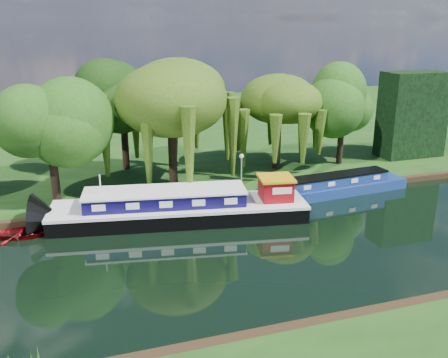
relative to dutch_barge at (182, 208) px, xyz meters
name	(u,v)px	position (x,y,z in m)	size (l,w,h in m)	color
ground	(292,245)	(5.45, -5.92, -0.90)	(120.00, 120.00, 0.00)	black
far_bank	(172,129)	(5.45, 28.08, -0.67)	(120.00, 52.00, 0.45)	#163A10
dutch_barge	(182,208)	(0.00, 0.00, 0.00)	(17.61, 6.76, 3.63)	black
narrowboat	(337,187)	(12.73, 1.36, -0.27)	(12.24, 2.99, 1.77)	navy
red_dinghy	(25,236)	(-10.11, 0.45, -0.90)	(2.42, 3.39, 0.70)	maroon
willow_left	(171,99)	(0.97, 6.97, 6.31)	(7.76, 7.76, 9.30)	black
willow_right	(278,108)	(10.53, 8.10, 4.86)	(5.98, 5.98, 7.28)	black
tree_far_left	(49,124)	(-8.04, 4.44, 5.41)	(5.32, 5.32, 8.57)	black
tree_far_mid	(122,101)	(-2.16, 12.02, 5.57)	(5.33, 5.33, 8.73)	black
tree_far_right	(343,105)	(16.64, 7.67, 4.95)	(4.79, 4.79, 7.84)	black
conifer_hedge	(412,114)	(24.45, 8.08, 3.55)	(6.00, 3.00, 8.00)	black
lamppost	(241,161)	(5.95, 4.58, 1.52)	(0.36, 0.36, 2.56)	silver
mooring_posts	(238,188)	(4.95, 2.48, 0.05)	(19.16, 0.16, 1.00)	silver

